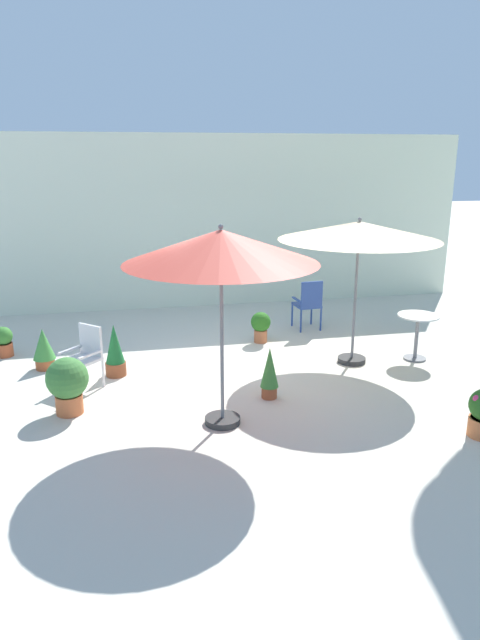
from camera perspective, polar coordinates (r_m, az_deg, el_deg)
The scene contains 13 objects.
ground_plane at distance 8.46m, azimuth 0.57°, elevation -6.01°, with size 60.00×60.00×0.00m, color beige.
villa_facade at distance 12.39m, azimuth -4.00°, elevation 9.79°, with size 11.69×0.30×3.64m, color silver.
patio_umbrella_0 at distance 8.83m, azimuth 11.86°, elevation 8.64°, with size 2.46×2.46×2.31m.
patio_umbrella_1 at distance 6.49m, azimuth -1.92°, elevation 7.23°, with size 2.27×2.27×2.46m.
cafe_table_0 at distance 9.55m, azimuth 17.37°, elevation -0.86°, with size 0.65×0.65×0.75m.
patio_chair_0 at distance 10.76m, azimuth 6.91°, elevation 1.82°, with size 0.48×0.52×0.96m.
patio_chair_1 at distance 8.32m, azimuth -15.31°, elevation -3.25°, with size 0.63×0.63×0.90m.
potted_plant_0 at distance 8.69m, azimuth -12.45°, elevation -3.09°, with size 0.31×0.31×0.80m.
potted_plant_4 at distance 7.73m, azimuth 2.99°, elevation -5.21°, with size 0.25×0.25×0.73m.
potted_plant_5 at distance 10.02m, azimuth 2.09°, elevation -0.52°, with size 0.35×0.35×0.55m.
potted_plant_6 at distance 7.58m, azimuth -16.92°, elevation -6.02°, with size 0.54×0.54×0.75m.
potted_plant_7 at distance 10.11m, azimuth -22.65°, elevation -1.95°, with size 0.31×0.30×0.50m.
potted_plant_8 at distance 9.27m, azimuth -19.10°, elevation -2.67°, with size 0.34×0.34×0.65m.
Camera 1 is at (-1.69, -7.64, 3.20)m, focal length 31.88 mm.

